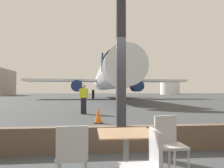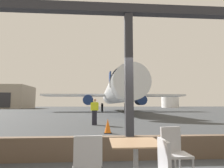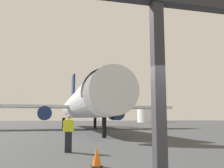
{
  "view_description": "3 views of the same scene",
  "coord_description": "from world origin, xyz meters",
  "px_view_note": "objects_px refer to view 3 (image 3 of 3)",
  "views": [
    {
      "loc": [
        -0.69,
        -4.65,
        1.31
      ],
      "look_at": [
        1.62,
        17.29,
        2.09
      ],
      "focal_mm": 34.12,
      "sensor_mm": 36.0,
      "label": 1
    },
    {
      "loc": [
        -0.76,
        -4.65,
        1.31
      ],
      "look_at": [
        0.85,
        18.12,
        3.88
      ],
      "focal_mm": 29.94,
      "sensor_mm": 36.0,
      "label": 2
    },
    {
      "loc": [
        -1.82,
        -4.01,
        1.58
      ],
      "look_at": [
        3.13,
        16.35,
        4.5
      ],
      "focal_mm": 39.4,
      "sensor_mm": 36.0,
      "label": 3
    }
  ],
  "objects_px": {
    "airplane": "(82,104)",
    "traffic_cone": "(97,157)",
    "ground_crew_worker": "(68,133)",
    "fuel_storage_tank": "(148,116)"
  },
  "relations": [
    {
      "from": "airplane",
      "to": "fuel_storage_tank",
      "type": "relative_size",
      "value": 4.64
    },
    {
      "from": "traffic_cone",
      "to": "fuel_storage_tank",
      "type": "height_order",
      "value": "fuel_storage_tank"
    },
    {
      "from": "fuel_storage_tank",
      "to": "traffic_cone",
      "type": "bearing_deg",
      "value": -113.14
    },
    {
      "from": "airplane",
      "to": "traffic_cone",
      "type": "distance_m",
      "value": 26.83
    },
    {
      "from": "airplane",
      "to": "ground_crew_worker",
      "type": "relative_size",
      "value": 21.4
    },
    {
      "from": "airplane",
      "to": "ground_crew_worker",
      "type": "bearing_deg",
      "value": -98.39
    },
    {
      "from": "ground_crew_worker",
      "to": "fuel_storage_tank",
      "type": "relative_size",
      "value": 0.22
    },
    {
      "from": "traffic_cone",
      "to": "fuel_storage_tank",
      "type": "distance_m",
      "value": 85.42
    },
    {
      "from": "airplane",
      "to": "traffic_cone",
      "type": "relative_size",
      "value": 56.74
    },
    {
      "from": "airplane",
      "to": "traffic_cone",
      "type": "xyz_separation_m",
      "value": [
        -2.66,
        -26.5,
        -3.22
      ]
    }
  ]
}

